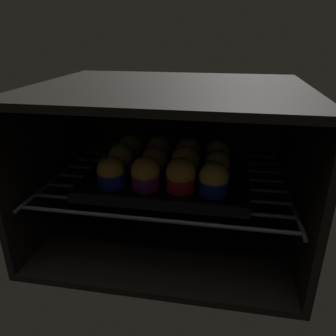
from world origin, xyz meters
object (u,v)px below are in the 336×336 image
Objects in this scene: baking_tray at (168,177)px; muffin_row2_col0 at (130,149)px; muffin_row1_col3 at (217,166)px; muffin_row1_col2 at (185,163)px; muffin_row2_col1 at (159,151)px; muffin_row0_col3 at (214,179)px; muffin_row0_col1 at (145,174)px; muffin_row2_col3 at (217,155)px; muffin_row1_col0 at (121,159)px; muffin_row0_col2 at (181,176)px; muffin_row0_col0 at (111,173)px; muffin_row1_col1 at (154,162)px; muffin_row2_col2 at (188,153)px.

muffin_row2_col0 reaches higher than baking_tray.
muffin_row1_col3 is (11.22, 0.39, 3.46)cm from baking_tray.
baking_tray is 5.31× the size of muffin_row1_col3.
muffin_row1_col2 reaches higher than muffin_row2_col1.
baking_tray is 11.74cm from muffin_row1_col3.
muffin_row1_col2 reaches higher than muffin_row0_col3.
muffin_row0_col1 is 10.30cm from muffin_row1_col2.
muffin_row2_col1 is 14.59cm from muffin_row2_col3.
muffin_row2_col3 reaches higher than baking_tray.
muffin_row2_col1 is at bearing 44.47° from muffin_row1_col0.
muffin_row0_col2 is at bearing 178.24° from muffin_row0_col3.
muffin_row0_col1 is at bearing -43.87° from muffin_row1_col0.
muffin_row0_col0 reaches higher than muffin_row1_col1.
muffin_row1_col1 is 15.84cm from muffin_row2_col3.
muffin_row1_col2 is at bearing -88.03° from muffin_row2_col2.
muffin_row0_col0 is at bearing -90.18° from muffin_row2_col0.
baking_tray is 5.24× the size of muffin_row0_col0.
muffin_row2_col0 is at bearing 136.54° from muffin_row1_col1.
muffin_row2_col3 is at bearing -0.96° from muffin_row2_col2.
baking_tray is 4.83× the size of muffin_row1_col2.
muffin_row2_col1 is at bearing 177.24° from muffin_row2_col2.
muffin_row1_col2 reaches higher than muffin_row0_col2.
baking_tray is at bearing -147.33° from muffin_row2_col3.
muffin_row0_col3 is 0.93× the size of muffin_row1_col0.
muffin_row1_col1 is 7.29cm from muffin_row1_col2.
muffin_row1_col2 is at bearing 134.20° from muffin_row0_col3.
muffin_row0_col0 is 0.97× the size of muffin_row0_col1.
muffin_row0_col3 is (6.84, -0.21, -0.20)cm from muffin_row0_col2.
muffin_row0_col3 is 1.00× the size of muffin_row2_col1.
muffin_row1_col3 is at bearing -17.64° from muffin_row2_col0.
muffin_row0_col3 is at bearing -90.74° from muffin_row2_col3.
muffin_row2_col0 reaches higher than muffin_row1_col3.
muffin_row2_col1 is (-3.61, 7.52, 3.64)cm from baking_tray.
muffin_row1_col1 is at bearing -43.46° from muffin_row2_col0.
muffin_row0_col1 is at bearing -89.62° from muffin_row2_col1.
muffin_row0_col3 is (10.79, -7.36, 3.66)cm from baking_tray.
muffin_row0_col0 is 16.74cm from muffin_row1_col2.
muffin_row2_col3 is at bearing 92.06° from muffin_row1_col3.
muffin_row0_col0 is at bearing -154.80° from muffin_row1_col2.
baking_tray is at bearing -117.72° from muffin_row2_col2.
muffin_row1_col3 is (7.27, 7.54, -0.40)cm from muffin_row0_col2.
baking_tray is 5.10× the size of muffin_row0_col1.
muffin_row0_col2 is (7.46, 0.27, 0.10)cm from muffin_row0_col1.
muffin_row0_col0 is 1.00× the size of muffin_row0_col3.
muffin_row0_col3 is at bearing -34.29° from baking_tray.
muffin_row2_col3 is at bearing 44.95° from muffin_row0_col1.
muffin_row1_col3 is (14.73, 7.81, -0.30)cm from muffin_row0_col1.
muffin_row2_col3 is (22.22, 7.02, -0.11)cm from muffin_row1_col0.
muffin_row2_col3 is (14.59, -0.48, -0.02)cm from muffin_row2_col1.
muffin_row1_col3 is at bearing 0.95° from muffin_row1_col0.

